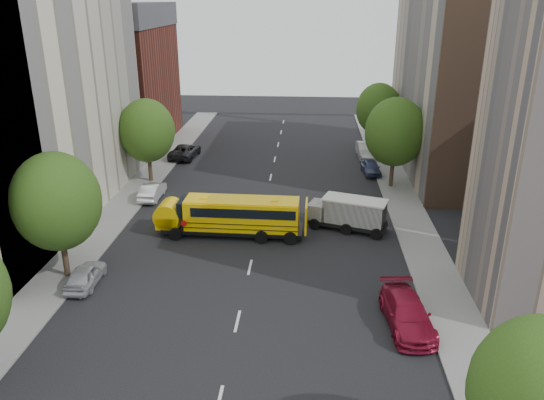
# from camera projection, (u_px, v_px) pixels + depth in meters

# --- Properties ---
(ground) EXTENTS (120.00, 120.00, 0.00)m
(ground) POSITION_uv_depth(u_px,v_px,m) (253.00, 253.00, 35.50)
(ground) COLOR black
(ground) RESTS_ON ground
(sidewalk_left) EXTENTS (3.00, 80.00, 0.12)m
(sidewalk_left) POSITION_uv_depth(u_px,v_px,m) (112.00, 218.00, 40.89)
(sidewalk_left) COLOR slate
(sidewalk_left) RESTS_ON ground
(sidewalk_right) EXTENTS (3.00, 80.00, 0.12)m
(sidewalk_right) POSITION_uv_depth(u_px,v_px,m) (414.00, 227.00, 39.37)
(sidewalk_right) COLOR slate
(sidewalk_right) RESTS_ON ground
(lane_markings) EXTENTS (0.15, 64.00, 0.01)m
(lane_markings) POSITION_uv_depth(u_px,v_px,m) (265.00, 200.00, 44.81)
(lane_markings) COLOR silver
(lane_markings) RESTS_ON ground
(building_left_cream) EXTENTS (10.00, 26.00, 20.00)m
(building_left_cream) POSITION_uv_depth(u_px,v_px,m) (15.00, 86.00, 38.69)
(building_left_cream) COLOR beige
(building_left_cream) RESTS_ON ground
(building_left_redbrick) EXTENTS (10.00, 15.00, 13.00)m
(building_left_redbrick) POSITION_uv_depth(u_px,v_px,m) (121.00, 86.00, 60.43)
(building_left_redbrick) COLOR maroon
(building_left_redbrick) RESTS_ON ground
(building_right_far) EXTENTS (10.00, 22.00, 18.00)m
(building_right_far) POSITION_uv_depth(u_px,v_px,m) (465.00, 77.00, 49.70)
(building_right_far) COLOR #B8A68F
(building_right_far) RESTS_ON ground
(building_right_sidewall) EXTENTS (10.10, 0.30, 18.00)m
(building_right_sidewall) POSITION_uv_depth(u_px,v_px,m) (504.00, 98.00, 39.46)
(building_right_sidewall) COLOR brown
(building_right_sidewall) RESTS_ON ground
(street_tree_1) EXTENTS (5.12, 5.12, 7.90)m
(street_tree_1) POSITION_uv_depth(u_px,v_px,m) (57.00, 202.00, 30.73)
(street_tree_1) COLOR #38281C
(street_tree_1) RESTS_ON ground
(street_tree_2) EXTENTS (4.99, 4.99, 7.71)m
(street_tree_2) POSITION_uv_depth(u_px,v_px,m) (147.00, 131.00, 47.53)
(street_tree_2) COLOR #38281C
(street_tree_2) RESTS_ON ground
(street_tree_3) EXTENTS (4.61, 4.61, 7.11)m
(street_tree_3) POSITION_uv_depth(u_px,v_px,m) (544.00, 397.00, 16.42)
(street_tree_3) COLOR #38281C
(street_tree_3) RESTS_ON ground
(street_tree_4) EXTENTS (5.25, 5.25, 8.10)m
(street_tree_4) POSITION_uv_depth(u_px,v_px,m) (395.00, 132.00, 45.99)
(street_tree_4) COLOR #38281C
(street_tree_4) RESTS_ON ground
(street_tree_5) EXTENTS (4.86, 4.86, 7.51)m
(street_tree_5) POSITION_uv_depth(u_px,v_px,m) (379.00, 109.00, 57.29)
(street_tree_5) COLOR #38281C
(street_tree_5) RESTS_ON ground
(school_bus) EXTENTS (10.09, 2.67, 2.83)m
(school_bus) POSITION_uv_depth(u_px,v_px,m) (231.00, 214.00, 37.70)
(school_bus) COLOR black
(school_bus) RESTS_ON ground
(safari_truck) EXTENTS (6.01, 3.66, 2.43)m
(safari_truck) POSITION_uv_depth(u_px,v_px,m) (348.00, 213.00, 38.73)
(safari_truck) COLOR black
(safari_truck) RESTS_ON ground
(parked_car_0) EXTENTS (1.62, 3.85, 1.30)m
(parked_car_0) POSITION_uv_depth(u_px,v_px,m) (85.00, 275.00, 31.37)
(parked_car_0) COLOR #AFAEB5
(parked_car_0) RESTS_ON ground
(parked_car_1) EXTENTS (1.44, 4.12, 1.36)m
(parked_car_1) POSITION_uv_depth(u_px,v_px,m) (152.00, 191.00, 44.87)
(parked_car_1) COLOR beige
(parked_car_1) RESTS_ON ground
(parked_car_2) EXTENTS (2.80, 5.47, 1.48)m
(parked_car_2) POSITION_uv_depth(u_px,v_px,m) (185.00, 151.00, 56.34)
(parked_car_2) COLOR black
(parked_car_2) RESTS_ON ground
(parked_car_3) EXTENTS (2.65, 5.45, 1.53)m
(parked_car_3) POSITION_uv_depth(u_px,v_px,m) (407.00, 313.00, 27.38)
(parked_car_3) COLOR maroon
(parked_car_3) RESTS_ON ground
(parked_car_4) EXTENTS (1.89, 3.98, 1.31)m
(parked_car_4) POSITION_uv_depth(u_px,v_px,m) (371.00, 167.00, 51.12)
(parked_car_4) COLOR #383F62
(parked_car_4) RESTS_ON ground
(parked_car_5) EXTENTS (1.84, 4.72, 1.53)m
(parked_car_5) POSITION_uv_depth(u_px,v_px,m) (365.00, 150.00, 56.57)
(parked_car_5) COLOR #9EA09A
(parked_car_5) RESTS_ON ground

